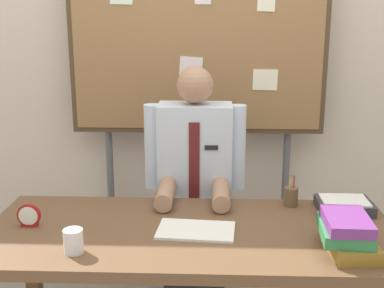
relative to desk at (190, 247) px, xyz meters
The scene contains 10 objects.
back_wall 1.40m from the desk, 90.00° to the left, with size 6.40×0.08×2.70m, color beige.
desk is the anchor object (origin of this frame).
person 0.58m from the desk, 90.00° to the left, with size 0.55×0.56×1.41m.
bulletin_board 1.34m from the desk, 89.99° to the left, with size 1.57×0.09×2.14m.
book_stack 0.69m from the desk, 15.78° to the right, with size 0.23×0.31×0.15m.
open_notebook 0.09m from the desk, 38.28° to the right, with size 0.34×0.21×0.01m, color white.
desk_clock 0.74m from the desk, behind, with size 0.11×0.04×0.11m.
coffee_mug 0.54m from the desk, 152.59° to the right, with size 0.08×0.08×0.10m, color white.
pen_holder 0.59m from the desk, 32.39° to the left, with size 0.07×0.07×0.16m.
paper_tray 0.79m from the desk, 18.99° to the left, with size 0.26×0.20×0.06m.
Camera 1 is at (0.09, -2.08, 1.68)m, focal length 47.22 mm.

